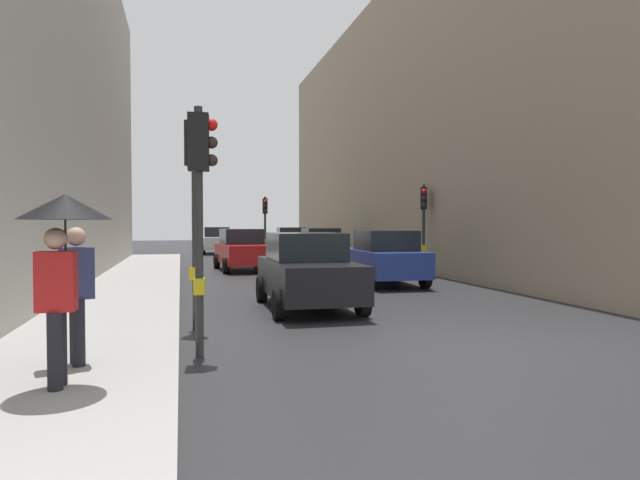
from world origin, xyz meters
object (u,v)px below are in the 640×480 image
traffic_light_near_right (196,182)px  car_red_sedan (242,250)px  car_blue_van (384,257)px  pedestrian_with_umbrella (62,236)px  traffic_light_mid_street (424,213)px  car_dark_suv (307,271)px  pedestrian_with_grey_backpack (73,287)px  car_yellow_taxi (291,242)px  car_white_compact (217,240)px  traffic_light_far_median (265,216)px  traffic_light_near_left (200,185)px  car_green_estate (320,246)px

traffic_light_near_right → car_red_sedan: traffic_light_near_right is taller
car_blue_van → pedestrian_with_umbrella: 12.79m
car_red_sedan → traffic_light_mid_street: bearing=-32.4°
car_dark_suv → pedestrian_with_grey_backpack: size_ratio=2.38×
car_dark_suv → car_blue_van: bearing=50.5°
traffic_light_near_right → car_yellow_taxi: size_ratio=0.92×
car_red_sedan → pedestrian_with_grey_backpack: size_ratio=2.44×
car_white_compact → pedestrian_with_grey_backpack: (-3.66, -29.26, 0.29)m
traffic_light_far_median → car_dark_suv: 17.66m
car_white_compact → car_blue_van: same height
car_white_compact → traffic_light_near_left: bearing=-94.1°
car_red_sedan → pedestrian_with_grey_backpack: pedestrian_with_grey_backpack is taller
car_white_compact → pedestrian_with_grey_backpack: 29.49m
car_white_compact → car_blue_van: (4.11, -20.08, 0.00)m
traffic_light_far_median → traffic_light_near_right: bearing=-102.3°
traffic_light_mid_street → car_blue_van: traffic_light_mid_street is taller
traffic_light_far_median → pedestrian_with_umbrella: bearing=-103.9°
traffic_light_near_left → car_dark_suv: bearing=58.2°
car_red_sedan → car_yellow_taxi: same height
car_blue_van → car_white_compact: bearing=101.6°
car_yellow_taxi → pedestrian_with_grey_backpack: size_ratio=2.44×
traffic_light_near_right → traffic_light_near_left: bearing=-89.9°
car_red_sedan → pedestrian_with_umbrella: size_ratio=2.02×
car_blue_van → pedestrian_with_umbrella: (-7.69, -10.18, 0.96)m
traffic_light_mid_street → pedestrian_with_grey_backpack: (-10.30, -11.59, -1.23)m
car_blue_van → car_dark_suv: 5.60m
traffic_light_near_left → car_yellow_taxi: 25.85m
traffic_light_near_left → car_green_estate: (6.54, 18.52, -1.67)m
traffic_light_far_median → traffic_light_near_right: 19.97m
car_red_sedan → pedestrian_with_umbrella: 17.13m
car_green_estate → car_dark_suv: same height
traffic_light_mid_street → car_dark_suv: traffic_light_mid_street is taller
car_blue_van → traffic_light_near_left: bearing=-125.9°
traffic_light_near_left → pedestrian_with_umbrella: (-1.55, -1.70, -0.71)m
traffic_light_far_median → traffic_light_near_left: 22.08m
car_yellow_taxi → car_dark_suv: (-3.77, -20.85, 0.00)m
traffic_light_near_left → car_blue_van: size_ratio=0.86×
traffic_light_near_left → car_yellow_taxi: bearing=75.8°
car_red_sedan → traffic_light_near_right: bearing=-99.9°
traffic_light_mid_street → car_blue_van: (-2.54, -2.41, -1.51)m
traffic_light_near_left → car_green_estate: bearing=70.5°
traffic_light_mid_street → car_green_estate: 8.07m
car_white_compact → traffic_light_mid_street: bearing=-69.4°
traffic_light_mid_street → car_yellow_taxi: bearing=99.4°
pedestrian_with_grey_backpack → car_yellow_taxi: bearing=72.8°
traffic_light_near_left → car_blue_van: 10.60m
car_green_estate → pedestrian_with_grey_backpack: (-8.17, -19.23, 0.29)m
traffic_light_mid_street → car_white_compact: traffic_light_mid_street is taller
traffic_light_near_left → traffic_light_near_right: size_ratio=0.93×
traffic_light_near_right → car_white_compact: traffic_light_near_right is taller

